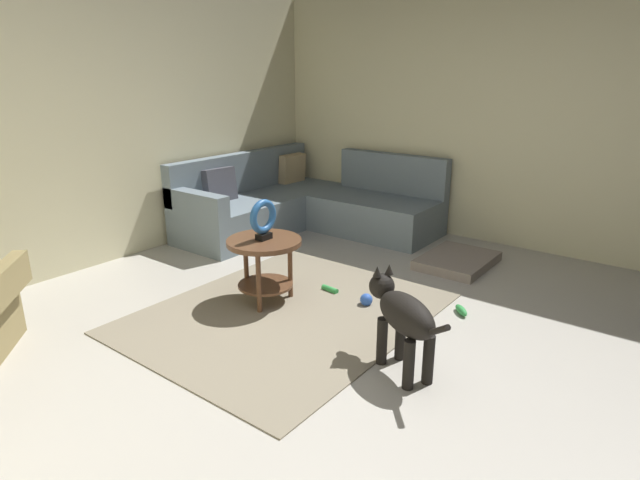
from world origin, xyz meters
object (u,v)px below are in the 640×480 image
(dog, at_px, (402,316))
(dog_toy_rope, at_px, (330,289))
(side_table, at_px, (264,254))
(dog_toy_bone, at_px, (461,310))
(sectional_couch, at_px, (304,206))
(dog_toy_ball, at_px, (366,300))
(torus_sculpture, at_px, (263,219))
(dog_bed_mat, at_px, (457,261))

(dog, xyz_separation_m, dog_toy_rope, (0.71, 1.08, -0.35))
(side_table, distance_m, dog_toy_bone, 1.62)
(sectional_couch, height_order, side_table, sectional_couch)
(side_table, height_order, dog_toy_ball, side_table)
(torus_sculpture, bearing_deg, side_table, 99.46)
(dog_toy_ball, height_order, dog_toy_rope, dog_toy_ball)
(dog_bed_mat, relative_size, dog_toy_rope, 5.05)
(torus_sculpture, xyz_separation_m, dog_bed_mat, (1.76, -0.90, -0.67))
(sectional_couch, distance_m, dog, 3.15)
(dog_bed_mat, bearing_deg, torus_sculpture, 152.84)
(dog, relative_size, dog_toy_rope, 4.86)
(sectional_couch, xyz_separation_m, dog_toy_ball, (-1.33, -1.74, -0.24))
(sectional_couch, xyz_separation_m, dog_bed_mat, (-0.01, -1.94, -0.24))
(sectional_couch, bearing_deg, dog_toy_rope, -133.92)
(sectional_couch, bearing_deg, dog_toy_bone, -112.64)
(sectional_couch, xyz_separation_m, dog_toy_bone, (-1.01, -2.41, -0.26))
(dog_bed_mat, bearing_deg, sectional_couch, 89.84)
(sectional_couch, relative_size, dog_toy_rope, 14.20)
(dog, height_order, dog_toy_rope, dog)
(side_table, bearing_deg, sectional_couch, 30.41)
(sectional_couch, height_order, dog_toy_ball, sectional_couch)
(dog, xyz_separation_m, dog_toy_ball, (0.67, 0.69, -0.33))
(dog, relative_size, dog_toy_ball, 7.55)
(dog_toy_bone, bearing_deg, sectional_couch, 67.36)
(side_table, height_order, dog_bed_mat, side_table)
(side_table, height_order, dog, dog)
(dog, bearing_deg, dog_toy_ball, 74.02)
(dog_toy_ball, xyz_separation_m, dog_toy_rope, (0.04, 0.39, -0.03))
(side_table, distance_m, dog, 1.41)
(dog, height_order, dog_toy_ball, dog)
(sectional_couch, distance_m, side_table, 2.05)
(torus_sculpture, relative_size, dog, 0.42)
(torus_sculpture, bearing_deg, sectional_couch, 30.41)
(dog_bed_mat, bearing_deg, dog_toy_bone, -154.83)
(side_table, distance_m, dog_bed_mat, 2.02)
(sectional_couch, height_order, torus_sculpture, sectional_couch)
(torus_sculpture, xyz_separation_m, dog_toy_rope, (0.47, -0.31, -0.69))
(dog_toy_rope, bearing_deg, dog_bed_mat, -24.88)
(dog_bed_mat, xyz_separation_m, dog_toy_bone, (-1.00, -0.47, -0.01))
(dog_toy_bone, bearing_deg, dog_toy_ball, 115.73)
(sectional_couch, distance_m, dog_toy_ball, 2.20)
(sectional_couch, distance_m, dog_bed_mat, 1.96)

